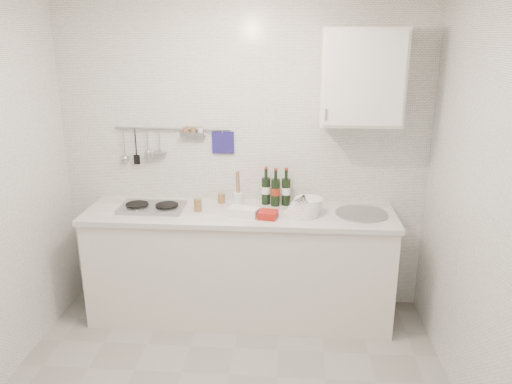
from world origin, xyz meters
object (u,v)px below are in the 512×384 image
plate_stack_hob (144,206)px  wine_bottles (276,187)px  plate_stack_sink (305,207)px  utensil_crock (238,197)px  wall_cabinet (361,77)px

plate_stack_hob → wine_bottles: bearing=8.8°
plate_stack_sink → utensil_crock: 0.57m
utensil_crock → wine_bottles: bearing=7.4°
utensil_crock → wall_cabinet: bearing=-1.4°
plate_stack_hob → utensil_crock: 0.76m
wine_bottles → utensil_crock: (-0.30, -0.04, -0.09)m
wine_bottles → utensil_crock: bearing=-172.6°
utensil_crock → plate_stack_sink: bearing=-18.2°
wall_cabinet → wine_bottles: (-0.62, 0.06, -0.87)m
wall_cabinet → plate_stack_sink: 1.06m
plate_stack_sink → wine_bottles: 0.33m
plate_stack_hob → plate_stack_sink: 1.29m
plate_stack_sink → wine_bottles: (-0.23, 0.22, 0.09)m
wall_cabinet → utensil_crock: wall_cabinet is taller
wall_cabinet → plate_stack_sink: size_ratio=2.38×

